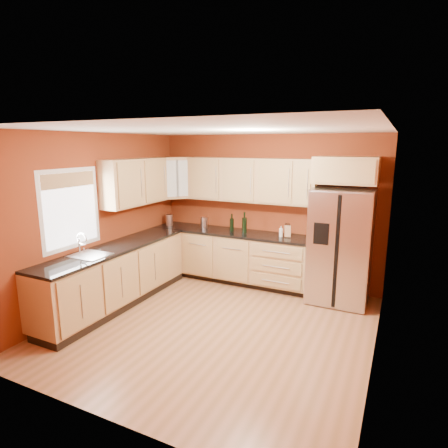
# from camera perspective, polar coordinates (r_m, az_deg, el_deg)

# --- Properties ---
(floor) EXTENTS (4.00, 4.00, 0.00)m
(floor) POSITION_cam_1_polar(r_m,az_deg,el_deg) (5.28, -1.36, -15.29)
(floor) COLOR #8F5F37
(floor) RESTS_ON ground
(ceiling) EXTENTS (4.00, 4.00, 0.00)m
(ceiling) POSITION_cam_1_polar(r_m,az_deg,el_deg) (4.70, -1.52, 14.16)
(ceiling) COLOR silver
(ceiling) RESTS_ON wall_back
(wall_back) EXTENTS (4.00, 0.04, 2.60)m
(wall_back) POSITION_cam_1_polar(r_m,az_deg,el_deg) (6.64, 6.46, 2.17)
(wall_back) COLOR maroon
(wall_back) RESTS_ON floor
(wall_front) EXTENTS (4.00, 0.04, 2.60)m
(wall_front) POSITION_cam_1_polar(r_m,az_deg,el_deg) (3.26, -17.87, -8.74)
(wall_front) COLOR maroon
(wall_front) RESTS_ON floor
(wall_left) EXTENTS (0.04, 4.00, 2.60)m
(wall_left) POSITION_cam_1_polar(r_m,az_deg,el_deg) (5.99, -18.73, 0.55)
(wall_left) COLOR maroon
(wall_left) RESTS_ON floor
(wall_right) EXTENTS (0.04, 4.00, 2.60)m
(wall_right) POSITION_cam_1_polar(r_m,az_deg,el_deg) (4.33, 22.92, -3.99)
(wall_right) COLOR maroon
(wall_right) RESTS_ON floor
(base_cabinets_back) EXTENTS (2.90, 0.60, 0.88)m
(base_cabinets_back) POSITION_cam_1_polar(r_m,az_deg,el_deg) (6.76, 1.02, -5.06)
(base_cabinets_back) COLOR tan
(base_cabinets_back) RESTS_ON floor
(base_cabinets_left) EXTENTS (0.60, 2.80, 0.88)m
(base_cabinets_left) POSITION_cam_1_polar(r_m,az_deg,el_deg) (6.01, -16.10, -7.74)
(base_cabinets_left) COLOR tan
(base_cabinets_left) RESTS_ON floor
(countertop_back) EXTENTS (2.90, 0.62, 0.04)m
(countertop_back) POSITION_cam_1_polar(r_m,az_deg,el_deg) (6.63, 1.00, -1.28)
(countertop_back) COLOR black
(countertop_back) RESTS_ON base_cabinets_back
(countertop_left) EXTENTS (0.62, 2.80, 0.04)m
(countertop_left) POSITION_cam_1_polar(r_m,az_deg,el_deg) (5.87, -16.29, -3.53)
(countertop_left) COLOR black
(countertop_left) RESTS_ON base_cabinets_left
(upper_cabinets_back) EXTENTS (2.30, 0.33, 0.75)m
(upper_cabinets_back) POSITION_cam_1_polar(r_m,az_deg,el_deg) (6.50, 3.99, 6.69)
(upper_cabinets_back) COLOR tan
(upper_cabinets_back) RESTS_ON wall_back
(upper_cabinets_left) EXTENTS (0.33, 1.35, 0.75)m
(upper_cabinets_left) POSITION_cam_1_polar(r_m,az_deg,el_deg) (6.34, -13.39, 6.26)
(upper_cabinets_left) COLOR tan
(upper_cabinets_left) RESTS_ON wall_left
(corner_upper_cabinet) EXTENTS (0.67, 0.67, 0.75)m
(corner_upper_cabinet) POSITION_cam_1_polar(r_m,az_deg,el_deg) (7.01, -7.45, 7.00)
(corner_upper_cabinet) COLOR tan
(corner_upper_cabinet) RESTS_ON wall_back
(over_fridge_cabinet) EXTENTS (0.92, 0.60, 0.40)m
(over_fridge_cabinet) POSITION_cam_1_polar(r_m,az_deg,el_deg) (5.94, 18.13, 7.82)
(over_fridge_cabinet) COLOR tan
(over_fridge_cabinet) RESTS_ON wall_back
(refrigerator) EXTENTS (0.90, 0.75, 1.78)m
(refrigerator) POSITION_cam_1_polar(r_m,az_deg,el_deg) (6.05, 17.33, -3.22)
(refrigerator) COLOR #BCBCC1
(refrigerator) RESTS_ON floor
(window) EXTENTS (0.03, 0.90, 1.00)m
(window) POSITION_cam_1_polar(r_m,az_deg,el_deg) (5.59, -22.30, 2.13)
(window) COLOR white
(window) RESTS_ON wall_left
(sink_faucet) EXTENTS (0.50, 0.42, 0.30)m
(sink_faucet) POSITION_cam_1_polar(r_m,az_deg,el_deg) (5.48, -19.87, -3.01)
(sink_faucet) COLOR silver
(sink_faucet) RESTS_ON countertop_left
(canister_left) EXTENTS (0.13, 0.13, 0.21)m
(canister_left) POSITION_cam_1_polar(r_m,az_deg,el_deg) (7.16, -8.34, 0.61)
(canister_left) COLOR #BCBCC1
(canister_left) RESTS_ON countertop_back
(canister_right) EXTENTS (0.14, 0.14, 0.20)m
(canister_right) POSITION_cam_1_polar(r_m,az_deg,el_deg) (6.87, -3.03, 0.19)
(canister_right) COLOR #BCBCC1
(canister_right) RESTS_ON countertop_back
(wine_bottle_a) EXTENTS (0.07, 0.07, 0.32)m
(wine_bottle_a) POSITION_cam_1_polar(r_m,az_deg,el_deg) (6.59, 1.19, 0.22)
(wine_bottle_a) COLOR black
(wine_bottle_a) RESTS_ON countertop_back
(wine_bottle_b) EXTENTS (0.09, 0.09, 0.37)m
(wine_bottle_b) POSITION_cam_1_polar(r_m,az_deg,el_deg) (6.46, 3.13, 0.21)
(wine_bottle_b) COLOR black
(wine_bottle_b) RESTS_ON countertop_back
(knife_block) EXTENTS (0.12, 0.12, 0.20)m
(knife_block) POSITION_cam_1_polar(r_m,az_deg,el_deg) (6.29, 9.64, -1.09)
(knife_block) COLOR #A67851
(knife_block) RESTS_ON countertop_back
(soap_dispenser) EXTENTS (0.07, 0.07, 0.18)m
(soap_dispenser) POSITION_cam_1_polar(r_m,az_deg,el_deg) (6.29, 8.68, -1.14)
(soap_dispenser) COLOR white
(soap_dispenser) RESTS_ON countertop_back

